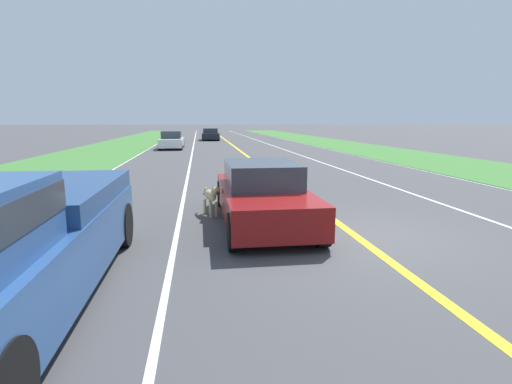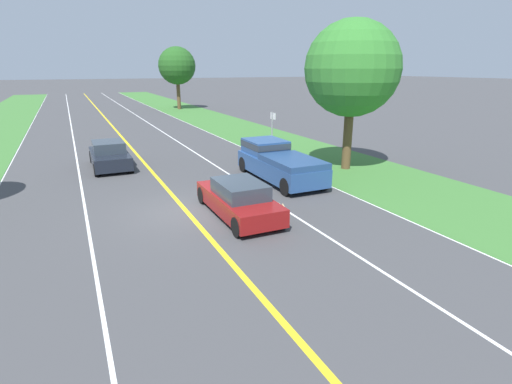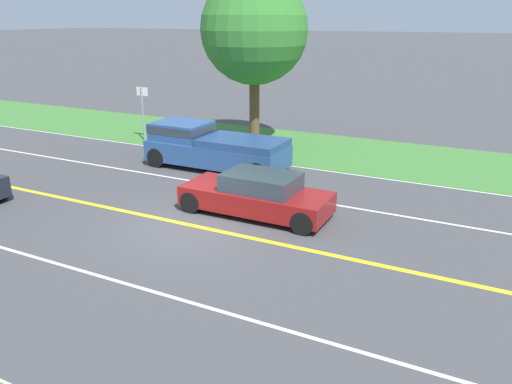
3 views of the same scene
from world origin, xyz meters
TOP-DOWN VIEW (x-y plane):
  - ground_plane at (0.00, 0.00)m, footprint 400.00×400.00m
  - centre_divider_line at (0.00, 0.00)m, footprint 0.18×160.00m
  - lane_edge_line_right at (7.00, 0.00)m, footprint 0.14×160.00m
  - lane_dash_same_dir at (3.50, 0.00)m, footprint 0.10×160.00m
  - lane_dash_oncoming at (-3.50, 0.00)m, footprint 0.10×160.00m
  - grass_verge_right at (10.00, 0.00)m, footprint 6.00×160.00m
  - ego_car at (1.65, -1.34)m, footprint 1.80×4.58m
  - dog at (2.75, -2.08)m, footprint 0.44×1.06m
  - pickup_truck at (5.34, 2.56)m, footprint 2.10×5.65m
  - roadside_tree_right_near at (9.65, 2.80)m, footprint 4.82×4.82m
  - street_sign at (7.76, 7.85)m, footprint 0.11×0.64m

SIDE VIEW (x-z plane):
  - ground_plane at x=0.00m, z-range 0.00..0.00m
  - centre_divider_line at x=0.00m, z-range 0.00..0.01m
  - lane_edge_line_right at x=7.00m, z-range 0.00..0.01m
  - lane_dash_same_dir at x=3.50m, z-range 0.00..0.01m
  - lane_dash_oncoming at x=-3.50m, z-range 0.00..0.01m
  - grass_verge_right at x=10.00m, z-range 0.00..0.03m
  - dog at x=2.75m, z-range 0.10..0.87m
  - ego_car at x=1.65m, z-range -0.04..1.29m
  - pickup_truck at x=5.34m, z-range 0.02..1.75m
  - street_sign at x=7.76m, z-range 0.33..2.98m
  - roadside_tree_right_near at x=9.65m, z-range 1.37..8.98m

